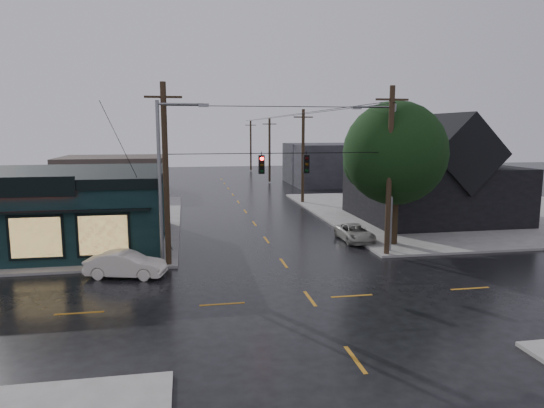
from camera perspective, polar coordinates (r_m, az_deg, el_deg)
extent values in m
plane|color=black|center=(22.57, 4.49, -11.04)|extent=(160.00, 160.00, 0.00)
cube|color=slate|center=(48.45, 21.66, -0.81)|extent=(28.00, 28.00, 0.15)
cube|color=black|center=(35.27, -25.76, -0.88)|extent=(16.00, 12.00, 4.20)
cube|color=black|center=(34.98, -26.02, 2.99)|extent=(16.30, 12.30, 0.60)
cube|color=#FF1E14|center=(29.19, -29.23, 1.68)|extent=(7.00, 0.16, 0.90)
cube|color=black|center=(43.05, 18.27, 1.36)|extent=(12.00, 11.00, 4.50)
cylinder|color=black|center=(32.83, 14.03, -0.70)|extent=(0.70, 0.70, 4.46)
sphere|color=black|center=(32.44, 14.28, 5.83)|extent=(6.71, 6.71, 6.71)
cylinder|color=black|center=(27.60, 1.22, 6.00)|extent=(13.00, 0.04, 0.04)
cube|color=#362E27|center=(61.37, -18.18, 3.28)|extent=(12.00, 10.00, 4.40)
cube|color=#232428|center=(69.11, 7.95, 4.70)|extent=(14.00, 12.00, 5.60)
imported|color=silver|center=(26.54, -16.83, -6.82)|extent=(4.32, 2.39, 1.35)
imported|color=#99978D|center=(33.89, 9.73, -3.38)|extent=(1.93, 4.11, 1.14)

